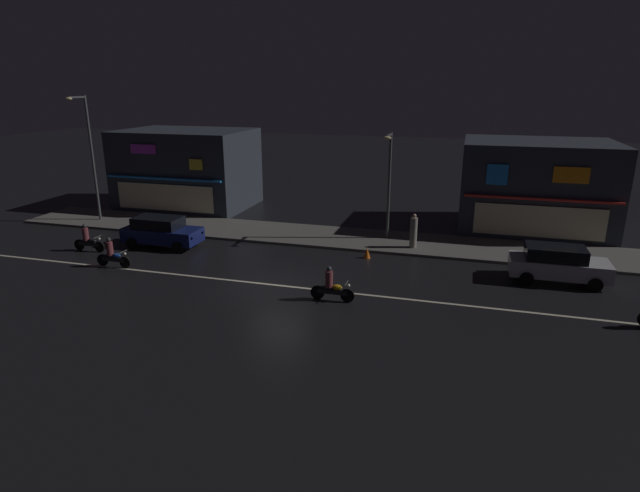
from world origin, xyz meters
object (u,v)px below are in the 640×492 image
Objects in this scene: pedestrian_on_sidewalk at (413,232)px; motorcycle_opposite_lane at (331,286)px; motorcycle_lead at (88,240)px; traffic_cone at (367,253)px; parked_car_near_kerb at (558,263)px; motorcycle_trailing_far at (112,255)px; parked_car_trailing at (161,231)px; streetlamp_mid at (389,177)px; streetlamp_west at (89,149)px.

motorcycle_opposite_lane is (-2.54, -8.00, -0.38)m from pedestrian_on_sidewalk.
motorcycle_lead is 15.14m from traffic_cone.
motorcycle_trailing_far is at bearing 10.54° from parked_car_near_kerb.
pedestrian_on_sidewalk reaches higher than parked_car_trailing.
traffic_cone is (0.39, 5.91, -0.36)m from motorcycle_opposite_lane.
parked_car_near_kerb and parked_car_trailing have the same top height.
pedestrian_on_sidewalk reaches higher than parked_car_near_kerb.
parked_car_trailing is at bearing -159.99° from streetlamp_mid.
streetlamp_west is 4.18× the size of pedestrian_on_sidewalk.
streetlamp_west is 1.84× the size of parked_car_trailing.
motorcycle_lead is (-16.99, -5.05, -0.38)m from pedestrian_on_sidewalk.
motorcycle_trailing_far is at bearing -176.33° from pedestrian_on_sidewalk.
parked_car_trailing is 12.09m from motorcycle_opposite_lane.
parked_car_trailing reaches higher than motorcycle_opposite_lane.
parked_car_trailing is at bearing -26.79° from streetlamp_west.
parked_car_near_kerb is at bearing -26.21° from streetlamp_mid.
motorcycle_lead is at bearing 29.25° from parked_car_trailing.
traffic_cone is (11.92, 4.82, -0.36)m from motorcycle_trailing_far.
streetlamp_west is at bearing -28.73° from motorcycle_opposite_lane.
parked_car_near_kerb is at bearing -155.99° from motorcycle_opposite_lane.
pedestrian_on_sidewalk is (1.65, -1.20, -2.77)m from streetlamp_mid.
motorcycle_lead is at bearing -157.84° from streetlamp_mid.
parked_car_trailing reaches higher than motorcycle_lead.
parked_car_near_kerb is 21.32m from motorcycle_trailing_far.
streetlamp_west is 1.84× the size of parked_car_near_kerb.
motorcycle_opposite_lane is at bearing 156.43° from parked_car_trailing.
streetlamp_west is 20.95m from pedestrian_on_sidewalk.
streetlamp_west reaches higher than parked_car_near_kerb.
pedestrian_on_sidewalk is at bearing -1.01° from streetlamp_west.
parked_car_near_kerb is 7.82× the size of traffic_cone.
motorcycle_opposite_lane is 5.94m from traffic_cone.
motorcycle_opposite_lane is (-9.43, -4.99, -0.24)m from parked_car_near_kerb.
pedestrian_on_sidewalk reaches higher than motorcycle_trailing_far.
pedestrian_on_sidewalk is 0.44× the size of parked_car_near_kerb.
motorcycle_lead is (-3.37, -1.89, -0.24)m from parked_car_trailing.
traffic_cone is at bearing -158.36° from pedestrian_on_sidewalk.
parked_car_trailing is at bearing 24.75° from motorcycle_lead.
motorcycle_opposite_lane is (11.08, -4.83, -0.24)m from parked_car_trailing.
motorcycle_lead is 3.46m from motorcycle_trailing_far.
motorcycle_lead is at bearing 4.91° from parked_car_near_kerb.
parked_car_near_kerb is at bearing -5.81° from traffic_cone.
parked_car_trailing is 2.26× the size of motorcycle_lead.
motorcycle_opposite_lane is at bearing -24.83° from streetlamp_west.
pedestrian_on_sidewalk is 3.08m from traffic_cone.
motorcycle_lead is 3.45× the size of traffic_cone.
motorcycle_opposite_lane and motorcycle_trailing_far have the same top height.
streetlamp_mid reaches higher than motorcycle_trailing_far.
parked_car_trailing is 2.26× the size of motorcycle_opposite_lane.
streetlamp_west is at bearing 126.36° from motorcycle_trailing_far.
pedestrian_on_sidewalk reaches higher than motorcycle_lead.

